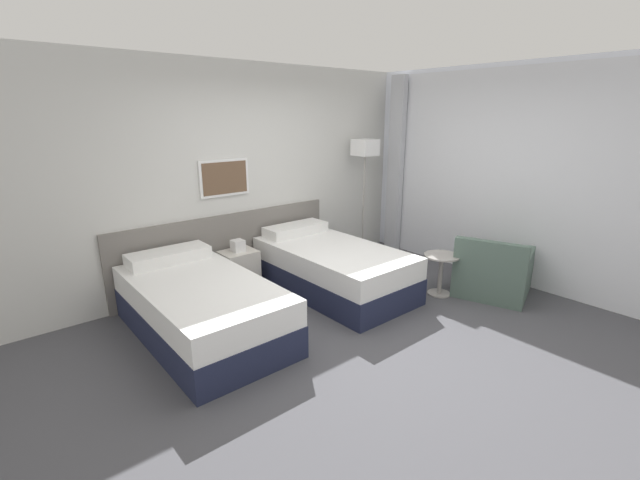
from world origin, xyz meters
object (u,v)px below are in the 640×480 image
object	(u,v)px
bed_near_window	(332,268)
nightstand	(239,269)
bed_near_door	(201,307)
armchair	(493,274)
side_table	(441,267)
floor_lamp	(365,155)

from	to	relation	value
bed_near_window	nightstand	size ratio (longest dim) A/B	3.14
bed_near_door	bed_near_window	world-z (taller)	same
bed_near_window	armchair	bearing A→B (deg)	-43.21
side_table	bed_near_window	bearing A→B (deg)	134.19
bed_near_window	floor_lamp	distance (m)	1.88
bed_near_door	armchair	world-z (taller)	armchair
nightstand	floor_lamp	size ratio (longest dim) A/B	0.36
nightstand	armchair	bearing A→B (deg)	-42.63
side_table	armchair	distance (m)	0.64
bed_near_door	side_table	xyz separation A→B (m)	(2.62, -0.93, 0.06)
armchair	nightstand	bearing A→B (deg)	28.99
nightstand	armchair	distance (m)	3.08
nightstand	armchair	xyz separation A→B (m)	(2.26, -2.08, -0.01)
bed_near_door	nightstand	bearing A→B (deg)	41.65
bed_near_door	armchair	size ratio (longest dim) A/B	1.95
nightstand	bed_near_window	bearing A→B (deg)	-41.65
side_table	floor_lamp	bearing A→B (deg)	78.55
bed_near_door	floor_lamp	bearing A→B (deg)	13.22
side_table	armchair	size ratio (longest dim) A/B	0.49
bed_near_door	armchair	bearing A→B (deg)	-22.96
bed_near_window	side_table	distance (m)	1.30
floor_lamp	bed_near_window	bearing A→B (deg)	-150.70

